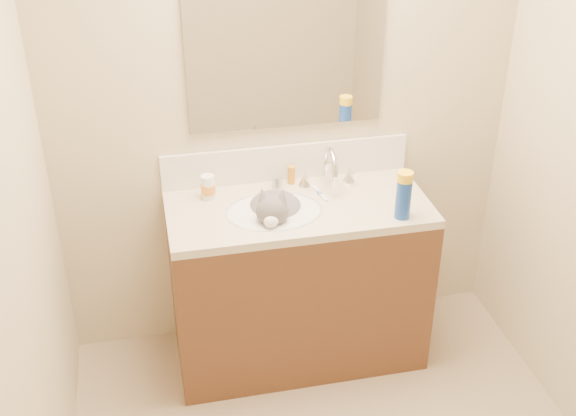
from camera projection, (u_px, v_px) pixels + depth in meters
name	position (u px, v px, depth m)	size (l,w,h in m)	color
room_shell	(373.00, 181.00, 2.15)	(2.24, 2.54, 2.52)	#C5B592
vanity_cabinet	(298.00, 285.00, 3.51)	(1.20, 0.55, 0.82)	#53311C
counter_slab	(298.00, 209.00, 3.30)	(1.20, 0.55, 0.04)	beige
basin	(274.00, 224.00, 3.27)	(0.45, 0.36, 0.14)	white
faucet	(329.00, 171.00, 3.39)	(0.28, 0.20, 0.21)	silver
cat	(275.00, 214.00, 3.28)	(0.35, 0.41, 0.31)	#565355
backsplash	(286.00, 162.00, 3.46)	(1.20, 0.02, 0.18)	silver
mirror	(286.00, 42.00, 3.17)	(0.90, 0.02, 0.80)	white
pill_bottle	(208.00, 187.00, 3.32)	(0.06, 0.06, 0.11)	white
pill_label	(208.00, 189.00, 3.32)	(0.07, 0.07, 0.04)	orange
silver_jar	(277.00, 182.00, 3.42)	(0.05, 0.05, 0.06)	#B7B7BC
amber_bottle	(291.00, 175.00, 3.45)	(0.04, 0.04, 0.09)	orange
toothbrush	(320.00, 193.00, 3.37)	(0.02, 0.15, 0.01)	white
toothbrush_head	(320.00, 193.00, 3.37)	(0.02, 0.03, 0.02)	#718EF0
spray_can	(403.00, 199.00, 3.15)	(0.07, 0.07, 0.19)	#1740A1
spray_cap	(405.00, 177.00, 3.09)	(0.07, 0.07, 0.04)	yellow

